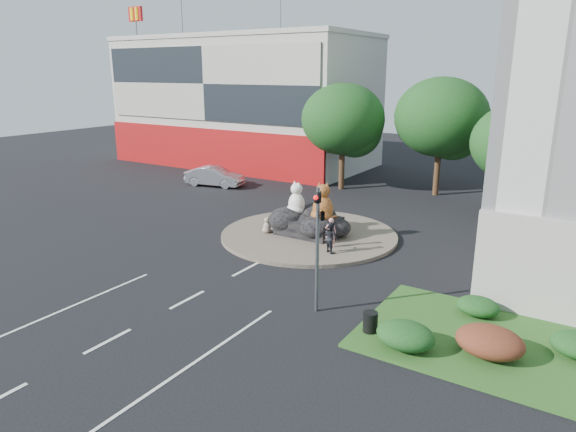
# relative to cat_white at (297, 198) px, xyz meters

# --- Properties ---
(ground) EXTENTS (120.00, 120.00, 0.00)m
(ground) POSITION_rel_cat_white_xyz_m (0.89, -10.09, -2.10)
(ground) COLOR black
(ground) RESTS_ON ground
(roundabout_island) EXTENTS (10.00, 10.00, 0.20)m
(roundabout_island) POSITION_rel_cat_white_xyz_m (0.89, -0.09, -2.00)
(roundabout_island) COLOR brown
(roundabout_island) RESTS_ON ground
(rock_plinth) EXTENTS (3.20, 2.60, 0.90)m
(rock_plinth) POSITION_rel_cat_white_xyz_m (0.89, -0.09, -1.45)
(rock_plinth) COLOR black
(rock_plinth) RESTS_ON roundabout_island
(shophouse_block) EXTENTS (25.20, 12.30, 17.40)m
(shophouse_block) POSITION_rel_cat_white_xyz_m (-17.11, 17.82, 4.08)
(shophouse_block) COLOR #B9B7A6
(shophouse_block) RESTS_ON ground
(grass_verge) EXTENTS (10.00, 6.00, 0.12)m
(grass_verge) POSITION_rel_cat_white_xyz_m (12.89, -7.09, -2.04)
(grass_verge) COLOR #25541C
(grass_verge) RESTS_ON ground
(tree_left) EXTENTS (6.46, 6.46, 8.27)m
(tree_left) POSITION_rel_cat_white_xyz_m (-3.04, 11.97, 3.14)
(tree_left) COLOR #382314
(tree_left) RESTS_ON ground
(tree_mid) EXTENTS (6.84, 6.84, 8.76)m
(tree_mid) POSITION_rel_cat_white_xyz_m (3.96, 13.97, 3.45)
(tree_mid) COLOR #382314
(tree_mid) RESTS_ON ground
(tree_right) EXTENTS (5.70, 5.70, 7.30)m
(tree_right) POSITION_rel_cat_white_xyz_m (9.96, 9.97, 2.53)
(tree_right) COLOR #382314
(tree_right) RESTS_ON ground
(hedge_near_green) EXTENTS (2.00, 1.60, 0.90)m
(hedge_near_green) POSITION_rel_cat_white_xyz_m (9.89, -9.09, -1.53)
(hedge_near_green) COLOR #123916
(hedge_near_green) RESTS_ON grass_verge
(hedge_red) EXTENTS (2.20, 1.76, 0.99)m
(hedge_red) POSITION_rel_cat_white_xyz_m (12.39, -8.09, -1.49)
(hedge_red) COLOR #502115
(hedge_red) RESTS_ON grass_verge
(hedge_back_green) EXTENTS (1.60, 1.28, 0.72)m
(hedge_back_green) POSITION_rel_cat_white_xyz_m (11.39, -5.29, -1.62)
(hedge_back_green) COLOR #123916
(hedge_back_green) RESTS_ON grass_verge
(traffic_light) EXTENTS (0.44, 1.24, 5.00)m
(traffic_light) POSITION_rel_cat_white_xyz_m (5.99, -8.09, 1.52)
(traffic_light) COLOR #595B60
(traffic_light) RESTS_ON ground
(street_lamp) EXTENTS (2.34, 0.22, 8.06)m
(street_lamp) POSITION_rel_cat_white_xyz_m (13.71, -2.09, 2.45)
(street_lamp) COLOR #595B60
(street_lamp) RESTS_ON ground
(cat_white) EXTENTS (1.50, 1.40, 2.01)m
(cat_white) POSITION_rel_cat_white_xyz_m (0.00, 0.00, 0.00)
(cat_white) COLOR white
(cat_white) RESTS_ON rock_plinth
(cat_tabby) EXTENTS (1.50, 1.36, 2.22)m
(cat_tabby) POSITION_rel_cat_white_xyz_m (1.87, -0.28, 0.11)
(cat_tabby) COLOR #C35728
(cat_tabby) RESTS_ON rock_plinth
(kitten_calico) EXTENTS (0.70, 0.66, 0.94)m
(kitten_calico) POSITION_rel_cat_white_xyz_m (-1.20, -1.27, -1.43)
(kitten_calico) COLOR beige
(kitten_calico) RESTS_ON roundabout_island
(kitten_white) EXTENTS (0.72, 0.72, 0.91)m
(kitten_white) POSITION_rel_cat_white_xyz_m (2.27, -1.00, -1.45)
(kitten_white) COLOR white
(kitten_white) RESTS_ON roundabout_island
(pedestrian_pink) EXTENTS (0.70, 0.63, 1.60)m
(pedestrian_pink) POSITION_rel_cat_white_xyz_m (3.05, -1.54, -1.11)
(pedestrian_pink) COLOR tan
(pedestrian_pink) RESTS_ON roundabout_island
(pedestrian_dark) EXTENTS (0.96, 0.89, 1.59)m
(pedestrian_dark) POSITION_rel_cat_white_xyz_m (3.42, -2.22, -1.11)
(pedestrian_dark) COLOR black
(pedestrian_dark) RESTS_ON roundabout_island
(parked_car) EXTENTS (5.08, 2.64, 1.59)m
(parked_car) POSITION_rel_cat_white_xyz_m (-12.37, 7.29, -1.31)
(parked_car) COLOR #B3B6BB
(parked_car) RESTS_ON ground
(litter_bin) EXTENTS (0.67, 0.67, 0.74)m
(litter_bin) POSITION_rel_cat_white_xyz_m (8.44, -8.69, -1.61)
(litter_bin) COLOR black
(litter_bin) RESTS_ON grass_verge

